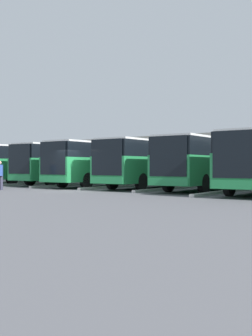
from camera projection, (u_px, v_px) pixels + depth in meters
The scene contains 15 objects.
ground_plane at pixel (71, 190), 25.75m from camera, with size 600.00×600.00×0.00m, color #5B5B60.
curb_divider_1 at pixel (222, 192), 22.98m from camera, with size 0.24×7.56×0.15m, color #B2B2AD.
bus_2 at pixel (210, 161), 26.20m from camera, with size 3.36×10.81×3.19m.
curb_divider_2 at pixel (167, 189), 26.35m from camera, with size 0.24×7.56×0.15m, color #B2B2AD.
bus_3 at pixel (154, 162), 28.80m from camera, with size 3.36×10.81×3.19m.
curb_divider_3 at pixel (115, 187), 28.95m from camera, with size 0.24×7.56×0.15m, color #B2B2AD.
bus_4 at pixel (104, 162), 31.13m from camera, with size 3.36×10.81×3.19m.
curb_divider_4 at pixel (69, 185), 31.28m from camera, with size 0.24×7.56×0.15m, color #B2B2AD.
bus_5 at pixel (70, 163), 34.19m from camera, with size 3.36×10.81×3.19m.
curb_divider_5 at pixel (38, 184), 34.34m from camera, with size 0.24×7.56×0.15m, color #B2B2AD.
bus_6 at pixel (34, 163), 36.59m from camera, with size 3.36×10.81×3.19m.
curb_divider_6 at pixel (4, 182), 36.74m from camera, with size 0.24×7.56×0.15m, color #B2B2AD.
bus_7 at pixel (1, 163), 38.96m from camera, with size 3.36×10.81×3.19m.
pedestrian at pixel (0, 174), 26.19m from camera, with size 0.46×0.46×1.82m.
station_building at pixel (240, 157), 44.20m from camera, with size 42.35×11.44×4.85m.
Camera 1 is at (-19.09, 17.60, 1.47)m, focal length 45.00 mm.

